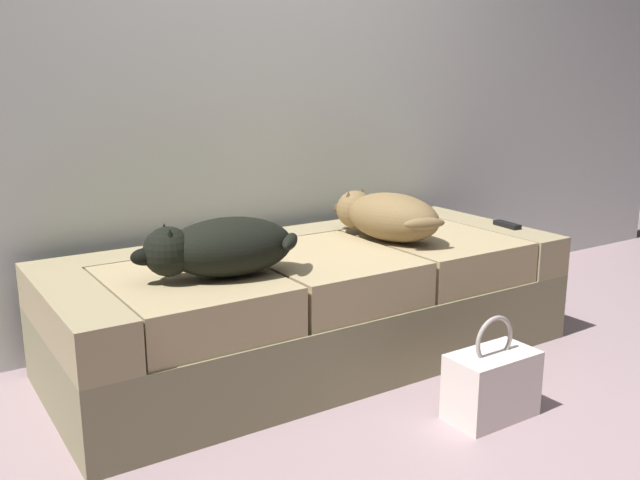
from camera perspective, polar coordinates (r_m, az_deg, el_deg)
The scene contains 7 objects.
ground_plane at distance 2.36m, azimuth 12.91°, elevation -17.08°, with size 10.00×10.00×0.00m, color gray.
back_wall at distance 3.32m, azimuth -6.41°, elevation 17.13°, with size 6.40×0.10×2.80m, color silver.
couch at distance 2.95m, azimuth -0.54°, elevation -5.29°, with size 2.17×0.89×0.48m.
dog_dark at distance 2.49m, azimuth -8.28°, elevation -0.61°, with size 0.63×0.34×0.21m.
dog_tan at distance 3.04m, azimuth 5.45°, elevation 2.01°, with size 0.35×0.61×0.21m.
tv_remote at distance 3.42m, azimuth 15.18°, elevation 1.22°, with size 0.04×0.15×0.02m, color black.
handbag at distance 2.56m, azimuth 13.98°, elevation -11.42°, with size 0.32×0.18×0.38m.
Camera 1 is at (-1.50, -1.38, 1.19)m, focal length 38.78 mm.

